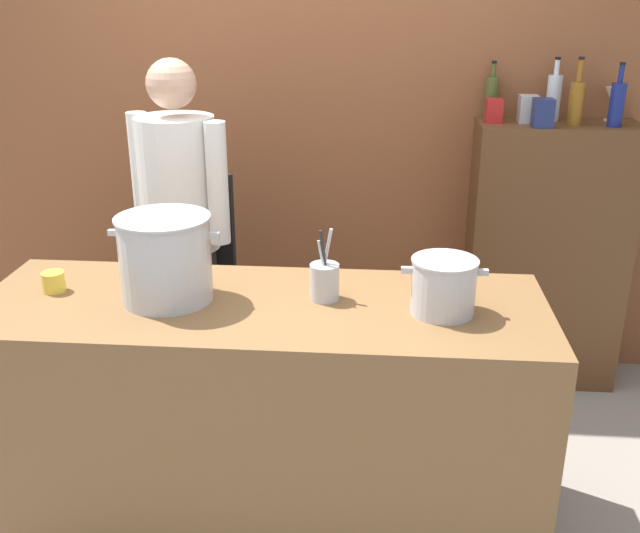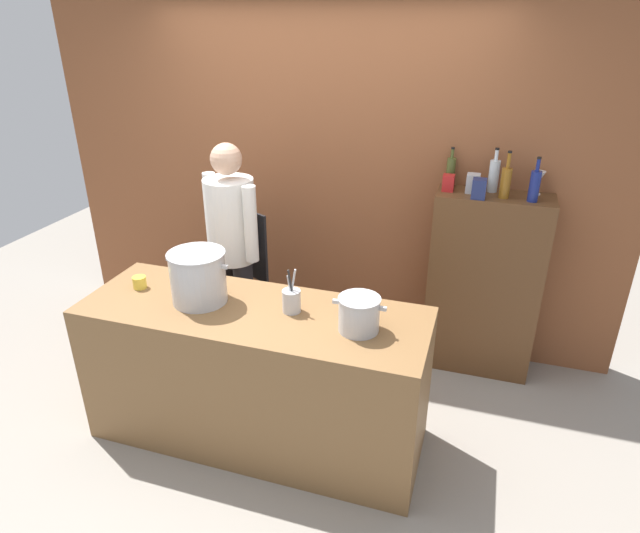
{
  "view_description": "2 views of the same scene",
  "coord_description": "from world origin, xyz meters",
  "px_view_note": "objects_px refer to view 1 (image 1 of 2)",
  "views": [
    {
      "loc": [
        0.4,
        -2.29,
        1.93
      ],
      "look_at": [
        0.18,
        0.36,
        0.9
      ],
      "focal_mm": 40.66,
      "sensor_mm": 36.0,
      "label": 1
    },
    {
      "loc": [
        1.18,
        -2.43,
        2.43
      ],
      "look_at": [
        0.3,
        0.33,
        1.06
      ],
      "focal_mm": 30.52,
      "sensor_mm": 36.0,
      "label": 2
    }
  ],
  "objects_px": {
    "wine_bottle_cobalt": "(617,103)",
    "spice_tin_navy": "(543,113)",
    "spice_tin_red": "(494,111)",
    "chef": "(182,219)",
    "utensil_crock": "(325,281)",
    "butter_jar": "(54,282)",
    "wine_bottle_clear": "(554,97)",
    "spice_tin_silver": "(528,109)",
    "wine_bottle_olive": "(491,96)",
    "wine_bottle_amber": "(576,102)",
    "stockpot_large": "(166,259)",
    "wine_glass_tall": "(613,97)",
    "stockpot_small": "(444,286)"
  },
  "relations": [
    {
      "from": "wine_bottle_cobalt",
      "to": "spice_tin_navy",
      "type": "bearing_deg",
      "value": -173.11
    },
    {
      "from": "wine_bottle_cobalt",
      "to": "spice_tin_red",
      "type": "xyz_separation_m",
      "value": [
        -0.53,
        0.07,
        -0.05
      ]
    },
    {
      "from": "chef",
      "to": "spice_tin_red",
      "type": "bearing_deg",
      "value": -134.74
    },
    {
      "from": "utensil_crock",
      "to": "chef",
      "type": "bearing_deg",
      "value": 135.65
    },
    {
      "from": "butter_jar",
      "to": "spice_tin_navy",
      "type": "height_order",
      "value": "spice_tin_navy"
    },
    {
      "from": "wine_bottle_clear",
      "to": "spice_tin_silver",
      "type": "distance_m",
      "value": 0.15
    },
    {
      "from": "spice_tin_silver",
      "to": "wine_bottle_olive",
      "type": "bearing_deg",
      "value": 147.45
    },
    {
      "from": "wine_bottle_amber",
      "to": "wine_bottle_olive",
      "type": "xyz_separation_m",
      "value": [
        -0.36,
        0.15,
        -0.0
      ]
    },
    {
      "from": "stockpot_large",
      "to": "wine_bottle_amber",
      "type": "relative_size",
      "value": 1.27
    },
    {
      "from": "wine_bottle_cobalt",
      "to": "wine_bottle_olive",
      "type": "bearing_deg",
      "value": 161.79
    },
    {
      "from": "wine_bottle_olive",
      "to": "wine_bottle_clear",
      "type": "distance_m",
      "value": 0.29
    },
    {
      "from": "utensil_crock",
      "to": "stockpot_large",
      "type": "bearing_deg",
      "value": -175.15
    },
    {
      "from": "wine_bottle_clear",
      "to": "spice_tin_red",
      "type": "distance_m",
      "value": 0.3
    },
    {
      "from": "chef",
      "to": "wine_glass_tall",
      "type": "height_order",
      "value": "chef"
    },
    {
      "from": "stockpot_large",
      "to": "utensil_crock",
      "type": "height_order",
      "value": "stockpot_large"
    },
    {
      "from": "stockpot_small",
      "to": "butter_jar",
      "type": "relative_size",
      "value": 3.53
    },
    {
      "from": "wine_bottle_olive",
      "to": "wine_bottle_cobalt",
      "type": "bearing_deg",
      "value": -18.21
    },
    {
      "from": "stockpot_small",
      "to": "utensil_crock",
      "type": "distance_m",
      "value": 0.41
    },
    {
      "from": "wine_bottle_olive",
      "to": "spice_tin_silver",
      "type": "bearing_deg",
      "value": -32.55
    },
    {
      "from": "stockpot_small",
      "to": "spice_tin_silver",
      "type": "distance_m",
      "value": 1.37
    },
    {
      "from": "stockpot_large",
      "to": "spice_tin_navy",
      "type": "xyz_separation_m",
      "value": [
        1.46,
        1.08,
        0.35
      ]
    },
    {
      "from": "butter_jar",
      "to": "wine_bottle_clear",
      "type": "height_order",
      "value": "wine_bottle_clear"
    },
    {
      "from": "wine_glass_tall",
      "to": "utensil_crock",
      "type": "bearing_deg",
      "value": -135.83
    },
    {
      "from": "wine_bottle_clear",
      "to": "stockpot_large",
      "type": "bearing_deg",
      "value": -140.77
    },
    {
      "from": "wine_bottle_cobalt",
      "to": "chef",
      "type": "bearing_deg",
      "value": -168.41
    },
    {
      "from": "chef",
      "to": "wine_bottle_amber",
      "type": "relative_size",
      "value": 5.45
    },
    {
      "from": "wine_bottle_cobalt",
      "to": "wine_glass_tall",
      "type": "height_order",
      "value": "wine_bottle_cobalt"
    },
    {
      "from": "spice_tin_silver",
      "to": "butter_jar",
      "type": "bearing_deg",
      "value": -147.89
    },
    {
      "from": "spice_tin_silver",
      "to": "spice_tin_navy",
      "type": "relative_size",
      "value": 0.99
    },
    {
      "from": "wine_bottle_olive",
      "to": "wine_bottle_clear",
      "type": "xyz_separation_m",
      "value": [
        0.28,
        -0.04,
        0.01
      ]
    },
    {
      "from": "stockpot_small",
      "to": "butter_jar",
      "type": "bearing_deg",
      "value": 177.28
    },
    {
      "from": "spice_tin_navy",
      "to": "spice_tin_silver",
      "type": "bearing_deg",
      "value": 111.5
    },
    {
      "from": "butter_jar",
      "to": "spice_tin_silver",
      "type": "relative_size",
      "value": 0.65
    },
    {
      "from": "stockpot_small",
      "to": "utensil_crock",
      "type": "xyz_separation_m",
      "value": [
        -0.41,
        0.08,
        -0.03
      ]
    },
    {
      "from": "chef",
      "to": "stockpot_large",
      "type": "bearing_deg",
      "value": 128.0
    },
    {
      "from": "spice_tin_red",
      "to": "wine_bottle_cobalt",
      "type": "bearing_deg",
      "value": -7.02
    },
    {
      "from": "stockpot_small",
      "to": "wine_glass_tall",
      "type": "distance_m",
      "value": 1.63
    },
    {
      "from": "stockpot_small",
      "to": "butter_jar",
      "type": "distance_m",
      "value": 1.39
    },
    {
      "from": "butter_jar",
      "to": "wine_bottle_clear",
      "type": "xyz_separation_m",
      "value": [
        1.97,
        1.22,
        0.51
      ]
    },
    {
      "from": "wine_bottle_amber",
      "to": "spice_tin_silver",
      "type": "xyz_separation_m",
      "value": [
        -0.2,
        0.05,
        -0.04
      ]
    },
    {
      "from": "wine_bottle_amber",
      "to": "wine_bottle_cobalt",
      "type": "xyz_separation_m",
      "value": [
        0.17,
        -0.02,
        -0.0
      ]
    },
    {
      "from": "stockpot_large",
      "to": "wine_bottle_cobalt",
      "type": "distance_m",
      "value": 2.14
    },
    {
      "from": "chef",
      "to": "utensil_crock",
      "type": "distance_m",
      "value": 0.96
    },
    {
      "from": "spice_tin_red",
      "to": "wine_bottle_clear",
      "type": "bearing_deg",
      "value": 14.49
    },
    {
      "from": "stockpot_large",
      "to": "spice_tin_silver",
      "type": "bearing_deg",
      "value": 40.15
    },
    {
      "from": "stockpot_large",
      "to": "butter_jar",
      "type": "bearing_deg",
      "value": 175.51
    },
    {
      "from": "spice_tin_silver",
      "to": "spice_tin_navy",
      "type": "xyz_separation_m",
      "value": [
        0.05,
        -0.11,
        0.0
      ]
    },
    {
      "from": "stockpot_large",
      "to": "spice_tin_red",
      "type": "relative_size",
      "value": 3.53
    },
    {
      "from": "utensil_crock",
      "to": "wine_glass_tall",
      "type": "distance_m",
      "value": 1.83
    },
    {
      "from": "butter_jar",
      "to": "spice_tin_silver",
      "type": "xyz_separation_m",
      "value": [
        1.84,
        1.16,
        0.46
      ]
    }
  ]
}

